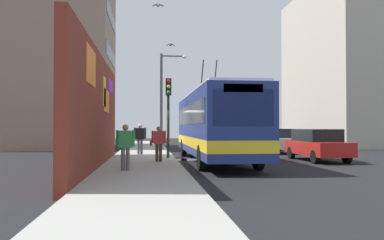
{
  "coord_description": "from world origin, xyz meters",
  "views": [
    {
      "loc": [
        -20.13,
        1.36,
        1.66
      ],
      "look_at": [
        -0.13,
        -0.91,
        2.05
      ],
      "focal_mm": 36.39,
      "sensor_mm": 36.0,
      "label": 1
    }
  ],
  "objects_px": {
    "parked_car_navy": "(251,138)",
    "traffic_light": "(168,104)",
    "parked_car_red": "(317,144)",
    "street_lamp": "(164,94)",
    "pedestrian_midblock": "(140,136)",
    "city_bus": "(214,123)",
    "pedestrian_at_curb": "(158,141)",
    "parked_car_champagne": "(235,136)",
    "parked_car_white": "(275,140)",
    "pedestrian_near_wall": "(125,143)"
  },
  "relations": [
    {
      "from": "parked_car_champagne",
      "to": "street_lamp",
      "type": "distance_m",
      "value": 13.08
    },
    {
      "from": "parked_car_red",
      "to": "pedestrian_at_curb",
      "type": "relative_size",
      "value": 2.89
    },
    {
      "from": "city_bus",
      "to": "parked_car_red",
      "type": "relative_size",
      "value": 2.6
    },
    {
      "from": "parked_car_navy",
      "to": "pedestrian_at_curb",
      "type": "height_order",
      "value": "pedestrian_at_curb"
    },
    {
      "from": "parked_car_red",
      "to": "pedestrian_midblock",
      "type": "xyz_separation_m",
      "value": [
        3.48,
        8.8,
        0.33
      ]
    },
    {
      "from": "city_bus",
      "to": "parked_car_champagne",
      "type": "bearing_deg",
      "value": -15.73
    },
    {
      "from": "parked_car_white",
      "to": "parked_car_champagne",
      "type": "bearing_deg",
      "value": -0.0
    },
    {
      "from": "pedestrian_near_wall",
      "to": "parked_car_navy",
      "type": "bearing_deg",
      "value": -28.27
    },
    {
      "from": "traffic_light",
      "to": "street_lamp",
      "type": "bearing_deg",
      "value": -0.81
    },
    {
      "from": "street_lamp",
      "to": "parked_car_champagne",
      "type": "bearing_deg",
      "value": -34.75
    },
    {
      "from": "parked_car_champagne",
      "to": "pedestrian_at_curb",
      "type": "height_order",
      "value": "pedestrian_at_curb"
    },
    {
      "from": "parked_car_champagne",
      "to": "street_lamp",
      "type": "relative_size",
      "value": 0.74
    },
    {
      "from": "pedestrian_midblock",
      "to": "street_lamp",
      "type": "relative_size",
      "value": 0.26
    },
    {
      "from": "city_bus",
      "to": "pedestrian_near_wall",
      "type": "bearing_deg",
      "value": 139.31
    },
    {
      "from": "pedestrian_at_curb",
      "to": "street_lamp",
      "type": "bearing_deg",
      "value": -4.01
    },
    {
      "from": "traffic_light",
      "to": "parked_car_white",
      "type": "bearing_deg",
      "value": -52.88
    },
    {
      "from": "parked_car_red",
      "to": "pedestrian_at_curb",
      "type": "height_order",
      "value": "pedestrian_at_curb"
    },
    {
      "from": "pedestrian_at_curb",
      "to": "street_lamp",
      "type": "height_order",
      "value": "street_lamp"
    },
    {
      "from": "parked_car_red",
      "to": "parked_car_navy",
      "type": "bearing_deg",
      "value": 0.0
    },
    {
      "from": "pedestrian_midblock",
      "to": "street_lamp",
      "type": "distance_m",
      "value": 5.48
    },
    {
      "from": "parked_car_navy",
      "to": "pedestrian_midblock",
      "type": "height_order",
      "value": "pedestrian_midblock"
    },
    {
      "from": "parked_car_red",
      "to": "pedestrian_midblock",
      "type": "relative_size",
      "value": 2.63
    },
    {
      "from": "city_bus",
      "to": "parked_car_navy",
      "type": "bearing_deg",
      "value": -22.72
    },
    {
      "from": "city_bus",
      "to": "traffic_light",
      "type": "height_order",
      "value": "city_bus"
    },
    {
      "from": "parked_car_white",
      "to": "traffic_light",
      "type": "distance_m",
      "value": 9.43
    },
    {
      "from": "parked_car_navy",
      "to": "traffic_light",
      "type": "bearing_deg",
      "value": 147.56
    },
    {
      "from": "parked_car_navy",
      "to": "parked_car_champagne",
      "type": "bearing_deg",
      "value": -0.0
    },
    {
      "from": "pedestrian_at_curb",
      "to": "parked_car_white",
      "type": "bearing_deg",
      "value": -46.22
    },
    {
      "from": "parked_car_red",
      "to": "street_lamp",
      "type": "height_order",
      "value": "street_lamp"
    },
    {
      "from": "parked_car_navy",
      "to": "pedestrian_midblock",
      "type": "relative_size",
      "value": 2.53
    },
    {
      "from": "traffic_light",
      "to": "parked_car_navy",
      "type": "bearing_deg",
      "value": -32.44
    },
    {
      "from": "city_bus",
      "to": "pedestrian_at_curb",
      "type": "bearing_deg",
      "value": 113.0
    },
    {
      "from": "pedestrian_at_curb",
      "to": "pedestrian_near_wall",
      "type": "height_order",
      "value": "pedestrian_near_wall"
    },
    {
      "from": "parked_car_champagne",
      "to": "parked_car_white",
      "type": "bearing_deg",
      "value": 180.0
    },
    {
      "from": "parked_car_red",
      "to": "street_lamp",
      "type": "relative_size",
      "value": 0.69
    },
    {
      "from": "city_bus",
      "to": "traffic_light",
      "type": "distance_m",
      "value": 2.51
    },
    {
      "from": "street_lamp",
      "to": "parked_car_navy",
      "type": "bearing_deg",
      "value": -58.71
    },
    {
      "from": "parked_car_white",
      "to": "pedestrian_near_wall",
      "type": "bearing_deg",
      "value": 140.28
    },
    {
      "from": "city_bus",
      "to": "pedestrian_at_curb",
      "type": "relative_size",
      "value": 7.49
    },
    {
      "from": "parked_car_champagne",
      "to": "pedestrian_at_curb",
      "type": "relative_size",
      "value": 3.09
    },
    {
      "from": "parked_car_navy",
      "to": "pedestrian_near_wall",
      "type": "xyz_separation_m",
      "value": [
        -17.01,
        9.15,
        0.26
      ]
    },
    {
      "from": "city_bus",
      "to": "parked_car_white",
      "type": "distance_m",
      "value": 8.32
    },
    {
      "from": "parked_car_champagne",
      "to": "pedestrian_at_curb",
      "type": "xyz_separation_m",
      "value": [
        -19.6,
        7.89,
        0.22
      ]
    },
    {
      "from": "parked_car_white",
      "to": "pedestrian_at_curb",
      "type": "distance_m",
      "value": 10.93
    },
    {
      "from": "city_bus",
      "to": "parked_car_white",
      "type": "relative_size",
      "value": 2.61
    },
    {
      "from": "city_bus",
      "to": "traffic_light",
      "type": "relative_size",
      "value": 2.95
    },
    {
      "from": "parked_car_white",
      "to": "pedestrian_midblock",
      "type": "relative_size",
      "value": 2.62
    },
    {
      "from": "city_bus",
      "to": "parked_car_navy",
      "type": "relative_size",
      "value": 2.7
    },
    {
      "from": "parked_car_red",
      "to": "pedestrian_at_curb",
      "type": "distance_m",
      "value": 7.98
    },
    {
      "from": "pedestrian_at_curb",
      "to": "street_lamp",
      "type": "xyz_separation_m",
      "value": [
        9.16,
        -0.64,
        2.87
      ]
    }
  ]
}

